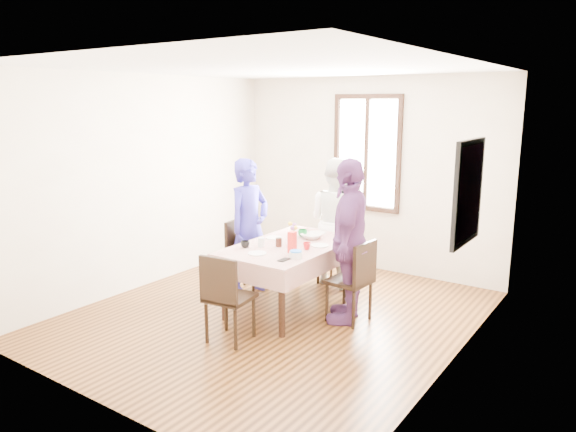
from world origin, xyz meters
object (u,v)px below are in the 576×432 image
object	(u,v)px
chair_left	(248,257)
chair_near	(230,297)
chair_far	(336,249)
person_right	(349,241)
chair_right	(349,281)
dining_table	(290,276)
person_far	(336,222)
person_left	(249,227)

from	to	relation	value
chair_left	chair_near	distance (m)	1.42
chair_far	person_right	distance (m)	1.32
chair_right	chair_near	bearing A→B (deg)	150.98
dining_table	chair_far	world-z (taller)	chair_far
chair_right	chair_far	bearing A→B (deg)	40.42
chair_right	chair_near	size ratio (longest dim) A/B	1.00
chair_right	person_right	distance (m)	0.44
dining_table	person_far	distance (m)	1.14
chair_far	chair_near	bearing A→B (deg)	90.62
chair_left	chair_right	xyz separation A→B (m)	(1.48, -0.10, 0.00)
chair_near	dining_table	bearing A→B (deg)	83.07
chair_far	dining_table	bearing A→B (deg)	90.62
dining_table	chair_right	bearing A→B (deg)	3.76
person_right	chair_far	bearing A→B (deg)	-164.38
chair_near	person_left	bearing A→B (deg)	113.73
chair_right	chair_far	size ratio (longest dim) A/B	1.00
chair_left	chair_right	world-z (taller)	same
person_far	dining_table	bearing A→B (deg)	103.56
chair_right	chair_near	distance (m)	1.34
chair_far	chair_left	bearing A→B (deg)	51.92
chair_right	chair_far	world-z (taller)	same
dining_table	chair_left	world-z (taller)	chair_left
person_right	chair_left	bearing A→B (deg)	-113.40
dining_table	chair_near	world-z (taller)	chair_near
person_far	person_right	bearing A→B (deg)	139.29
dining_table	chair_far	xyz separation A→B (m)	(0.00, 1.07, 0.08)
chair_left	person_far	bearing A→B (deg)	133.75
chair_left	person_right	size ratio (longest dim) A/B	0.51
chair_right	person_left	xyz separation A→B (m)	(-1.46, 0.10, 0.39)
dining_table	chair_right	xyz separation A→B (m)	(0.74, 0.05, 0.08)
chair_far	person_left	bearing A→B (deg)	52.67
chair_right	person_left	size ratio (longest dim) A/B	0.54
dining_table	chair_far	distance (m)	1.07
chair_near	person_far	distance (m)	2.15
chair_left	chair_near	bearing A→B (deg)	24.38
chair_left	person_far	xyz separation A→B (m)	(0.74, 0.90, 0.37)
chair_left	chair_near	xyz separation A→B (m)	(0.74, -1.21, 0.00)
dining_table	person_left	xyz separation A→B (m)	(-0.72, 0.15, 0.47)
person_far	person_right	size ratio (longest dim) A/B	0.93
chair_left	person_left	bearing A→B (deg)	83.04
person_far	chair_far	bearing A→B (deg)	-76.44
dining_table	chair_near	bearing A→B (deg)	-90.00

